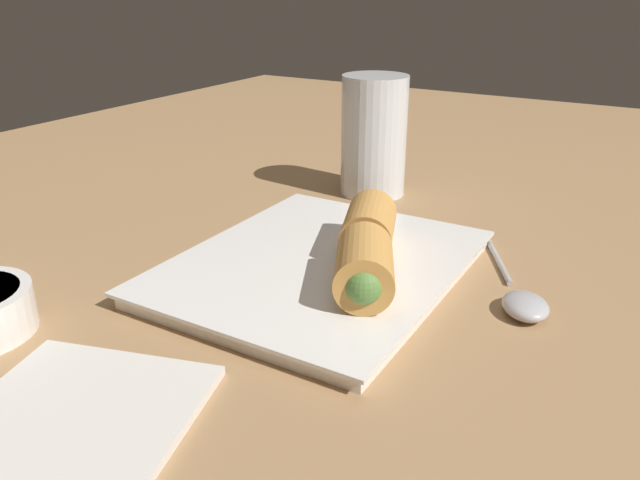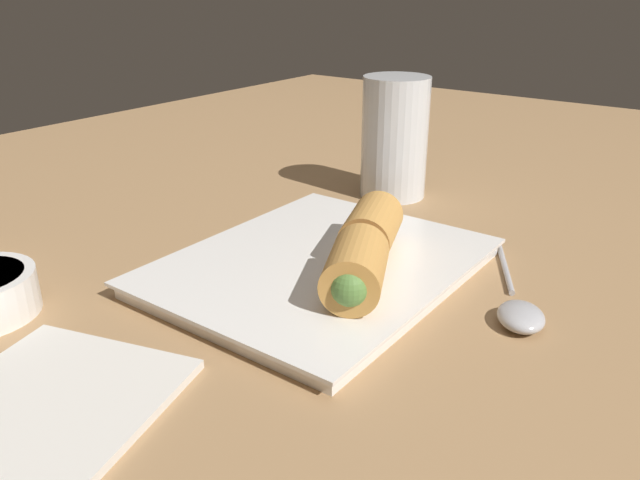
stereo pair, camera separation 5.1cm
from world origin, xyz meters
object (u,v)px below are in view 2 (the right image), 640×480
Objects in this scene: spoon at (519,310)px; napkin at (43,416)px; serving_plate at (320,267)px; drinking_glass at (395,138)px.

napkin is at bearing 147.14° from spoon.
spoon is (2.85, -16.27, -0.05)cm from serving_plate.
drinking_glass reaches higher than serving_plate.
serving_plate is 23.65cm from drinking_glass.
serving_plate is at bearing 99.95° from spoon.
serving_plate reaches higher than napkin.
drinking_glass is (46.79, 4.37, 6.49)cm from napkin.
serving_plate is 16.52cm from spoon.
spoon reaches higher than napkin.
drinking_glass reaches higher than napkin.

